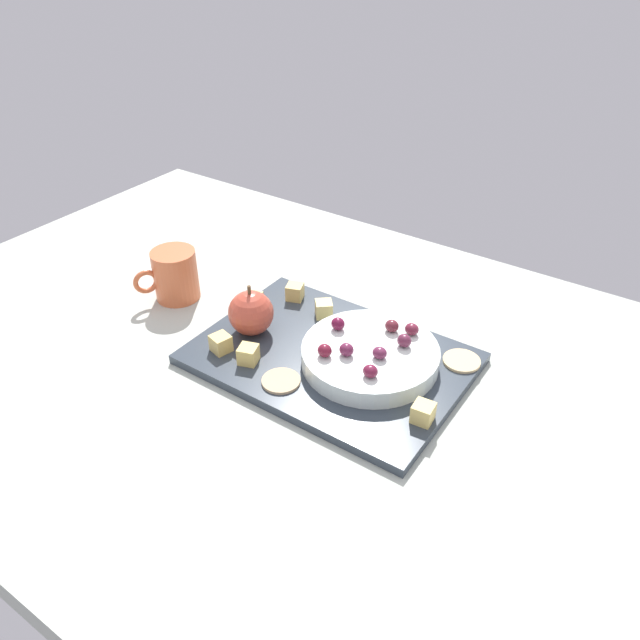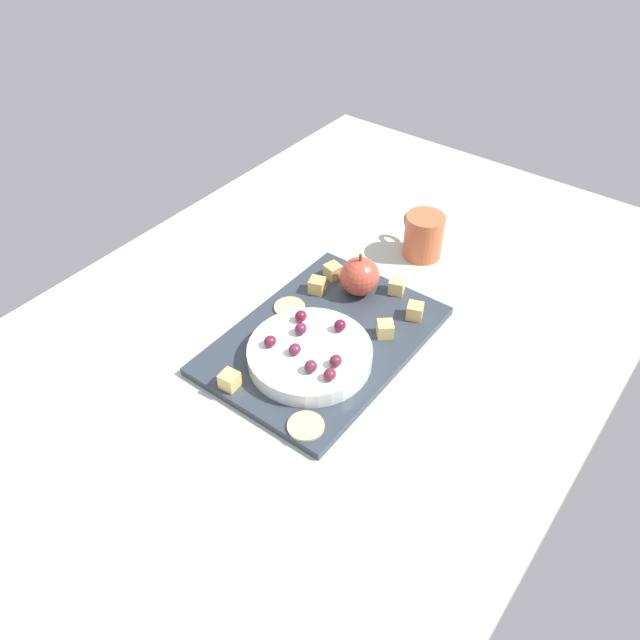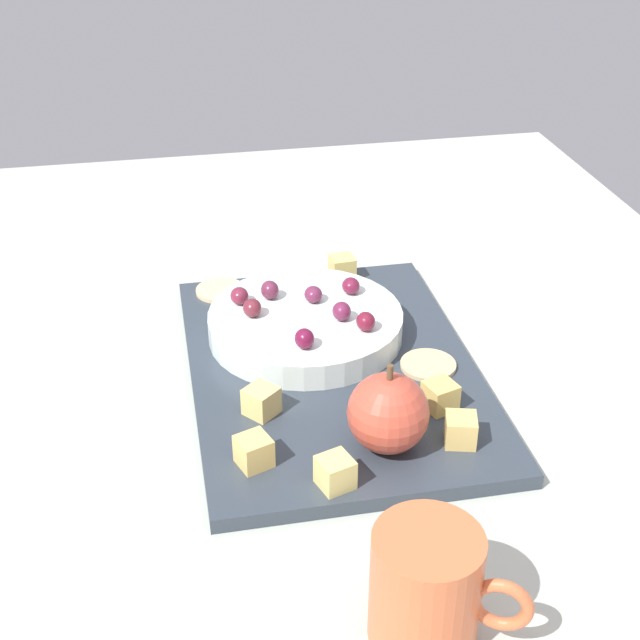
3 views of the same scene
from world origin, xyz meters
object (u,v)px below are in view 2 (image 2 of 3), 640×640
Objects in this scene: cheese_cube_3 at (317,285)px; grape_4 at (336,361)px; cheese_cube_0 at (385,329)px; cheese_cube_1 at (333,271)px; cheese_cube_5 at (415,311)px; cup at (423,236)px; cracker_1 at (306,426)px; cheese_cube_2 at (230,380)px; grape_2 at (311,366)px; grape_0 at (270,341)px; grape_7 at (330,374)px; serving_dish at (310,355)px; cracker_0 at (290,307)px; platter at (324,340)px; cheese_cube_4 at (397,286)px; apple_whole at (360,276)px; grape_5 at (340,325)px; grape_1 at (301,329)px; grape_6 at (301,316)px; grape_3 at (295,349)px.

cheese_cube_3 is 19.90cm from grape_4.
cheese_cube_0 is 1.00× the size of cheese_cube_1.
cup is (17.03, 8.60, 1.52)cm from cheese_cube_5.
cheese_cube_0 reaches higher than cracker_1.
grape_2 is (7.39, -8.80, 2.20)cm from cheese_cube_2.
grape_0 is 10.90cm from grape_7.
cracker_1 is (-28.46, -16.35, -1.02)cm from cheese_cube_1.
serving_dish is at bearing 152.99° from cheese_cube_0.
cheese_cube_3 is at bearing -8.38° from cracker_0.
cheese_cube_3 is (8.21, 7.53, 1.88)cm from platter.
cracker_1 is at bearing -145.77° from cheese_cube_3.
grape_7 reaches higher than cheese_cube_4.
apple_whole reaches higher than cracker_1.
cheese_cube_5 is at bearing -11.76° from grape_2.
grape_4 is 1.00× the size of grape_5.
cheese_cube_5 is 1.26× the size of grape_1.
grape_6 is at bearing 50.00° from serving_dish.
cheese_cube_2 is at bearing 173.49° from grape_0.
serving_dish is at bearing 39.66° from grape_2.
serving_dish is 7.56× the size of cheese_cube_4.
grape_2 is at bearing -145.16° from cheese_cube_3.
grape_2 is 10.75cm from grape_6.
cheese_cube_0 is at bearing -124.33° from apple_whole.
platter is 11.84cm from grape_7.
grape_6 is 30.99cm from cup.
cracker_0 is at bearing 104.18° from cheese_cube_0.
cup is (38.29, 4.17, -0.68)cm from grape_2.
grape_5 is (-7.69, -10.16, 2.20)cm from cheese_cube_3.
cheese_cube_4 is 1.26× the size of grape_7.
cracker_1 is 8.58cm from grape_2.
cheese_cube_5 is 20.11cm from cracker_0.
cheese_cube_2 and cheese_cube_4 have the same top height.
cheese_cube_0 is at bearing -75.82° from cracker_0.
apple_whole is 28.69cm from cheese_cube_2.
cracker_0 is at bearing 50.60° from grape_1.
grape_2 is 1.00× the size of grape_3.
cheese_cube_5 is 1.26× the size of grape_6.
cheese_cube_3 is at bearing 34.84° from grape_2.
serving_dish and cheese_cube_3 have the same top height.
platter is 14.87× the size of cheese_cube_2.
cheese_cube_1 is (6.91, 15.02, 0.00)cm from cheese_cube_0.
grape_6 is (-1.85, 5.99, -0.03)cm from grape_5.
grape_1 reaches higher than cheese_cube_5.
grape_4 is at bearing -34.83° from grape_2.
cheese_cube_1 and cheese_cube_4 have the same top height.
grape_3 reaches higher than cheese_cube_5.
cheese_cube_4 is 18.67cm from grape_6.
cheese_cube_1 is 16.31cm from grape_5.
cheese_cube_0 is 1.00× the size of cheese_cube_2.
cracker_1 is at bearing -139.84° from grape_6.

